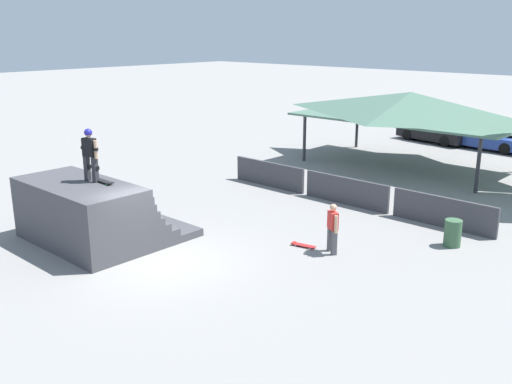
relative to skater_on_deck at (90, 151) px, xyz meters
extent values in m
plane|color=gray|center=(2.68, 0.32, -2.91)|extent=(160.00, 160.00, 0.00)
cube|color=#424247|center=(-0.13, 0.57, -2.79)|extent=(4.52, 4.14, 0.25)
cube|color=#424247|center=(-0.13, 0.09, -2.54)|extent=(4.52, 3.18, 0.25)
cube|color=#424247|center=(-0.13, -0.08, -2.30)|extent=(4.52, 2.84, 0.25)
cube|color=#424247|center=(-0.13, -0.20, -2.05)|extent=(4.52, 2.60, 0.25)
cube|color=#424247|center=(-0.13, -0.28, -1.81)|extent=(4.52, 2.43, 0.25)
cube|color=#424247|center=(-0.13, -0.34, -1.56)|extent=(4.52, 2.31, 0.25)
cube|color=#424247|center=(-0.13, -0.38, -1.31)|extent=(4.52, 2.23, 0.25)
cube|color=#424247|center=(-0.13, -0.41, -1.07)|extent=(4.52, 2.19, 0.25)
cylinder|color=silver|center=(-0.13, 0.67, -0.98)|extent=(4.43, 0.07, 0.07)
cube|color=#2D2D33|center=(0.17, 0.03, -0.55)|extent=(0.17, 0.17, 0.79)
cube|color=black|center=(0.16, 0.06, -0.50)|extent=(0.21, 0.17, 0.12)
cube|color=#2D2D33|center=(-0.17, -0.03, -0.55)|extent=(0.17, 0.17, 0.79)
cube|color=black|center=(-0.18, -0.01, -0.50)|extent=(0.21, 0.17, 0.12)
cube|color=black|center=(0.00, 0.00, 0.13)|extent=(0.46, 0.29, 0.56)
cylinder|color=tan|center=(0.26, 0.05, 0.08)|extent=(0.12, 0.12, 0.56)
cylinder|color=black|center=(0.26, 0.05, 0.09)|extent=(0.19, 0.19, 0.08)
cylinder|color=tan|center=(-0.26, -0.05, 0.08)|extent=(0.12, 0.12, 0.56)
cylinder|color=black|center=(-0.26, -0.05, 0.09)|extent=(0.19, 0.19, 0.08)
sphere|color=tan|center=(0.00, 0.00, 0.55)|extent=(0.22, 0.22, 0.22)
sphere|color=#232399|center=(0.00, 0.00, 0.58)|extent=(0.24, 0.24, 0.24)
cylinder|color=green|center=(0.71, 0.20, -0.92)|extent=(0.05, 0.03, 0.05)
cylinder|color=green|center=(0.70, 0.06, -0.92)|extent=(0.05, 0.03, 0.05)
cylinder|color=green|center=(0.22, 0.22, -0.92)|extent=(0.05, 0.03, 0.05)
cylinder|color=green|center=(0.21, 0.08, -0.92)|extent=(0.05, 0.03, 0.05)
cube|color=black|center=(0.46, 0.14, -0.89)|extent=(0.80, 0.23, 0.02)
cube|color=black|center=(0.83, 0.12, -0.87)|extent=(0.10, 0.20, 0.02)
cube|color=#4C4C51|center=(5.94, 4.33, -2.53)|extent=(0.20, 0.20, 0.76)
cube|color=#4C4C51|center=(6.22, 4.15, -2.53)|extent=(0.20, 0.20, 0.76)
cube|color=red|center=(6.08, 4.24, -1.88)|extent=(0.46, 0.40, 0.54)
cylinder|color=tan|center=(5.87, 4.38, -1.93)|extent=(0.14, 0.14, 0.54)
cylinder|color=tan|center=(6.30, 4.10, -1.93)|extent=(0.14, 0.14, 0.54)
sphere|color=tan|center=(6.08, 4.24, -1.48)|extent=(0.21, 0.21, 0.21)
cylinder|color=silver|center=(4.95, 3.92, -2.88)|extent=(0.06, 0.04, 0.05)
cylinder|color=silver|center=(4.92, 4.06, -2.88)|extent=(0.06, 0.04, 0.05)
cylinder|color=silver|center=(5.42, 4.02, -2.88)|extent=(0.06, 0.04, 0.05)
cylinder|color=silver|center=(5.39, 4.16, -2.88)|extent=(0.06, 0.04, 0.05)
cube|color=#B22323|center=(5.17, 4.04, -2.85)|extent=(0.80, 0.35, 0.02)
cube|color=#B22323|center=(4.82, 3.97, -2.83)|extent=(0.13, 0.21, 0.02)
cube|color=#3D3D42|center=(-0.35, 8.73, -2.39)|extent=(3.69, 0.12, 1.05)
cube|color=#3D3D42|center=(3.57, 8.73, -2.39)|extent=(3.69, 0.12, 1.05)
cube|color=#3D3D42|center=(7.49, 8.73, -2.39)|extent=(3.69, 0.12, 1.05)
cylinder|color=#2D2D33|center=(-2.30, 13.67, -1.74)|extent=(0.16, 0.16, 2.35)
cylinder|color=#2D2D33|center=(6.64, 13.67, -1.74)|extent=(0.16, 0.16, 2.35)
cylinder|color=#2D2D33|center=(-2.30, 18.54, -1.74)|extent=(0.16, 0.16, 2.35)
cube|color=#4C705B|center=(2.17, 16.10, -0.51)|extent=(10.51, 5.74, 0.10)
pyramid|color=#4C705B|center=(2.17, 16.10, 0.13)|extent=(10.30, 5.62, 1.18)
cylinder|color=#385B3D|center=(8.51, 7.21, -2.49)|extent=(0.52, 0.52, 0.85)
cube|color=black|center=(0.25, 23.10, -2.43)|extent=(4.64, 2.53, 0.62)
cube|color=#283342|center=(0.14, 23.13, -1.89)|extent=(2.27, 1.81, 0.46)
cube|color=black|center=(0.14, 23.13, -1.66)|extent=(2.17, 1.76, 0.04)
cylinder|color=black|center=(1.72, 23.63, -2.59)|extent=(0.67, 0.32, 0.64)
cylinder|color=black|center=(1.42, 22.08, -2.59)|extent=(0.67, 0.32, 0.64)
cylinder|color=black|center=(-0.92, 24.13, -2.59)|extent=(0.67, 0.32, 0.64)
cylinder|color=black|center=(-1.22, 22.58, -2.59)|extent=(0.67, 0.32, 0.64)
cube|color=navy|center=(3.48, 23.06, -2.43)|extent=(4.65, 2.13, 0.62)
cube|color=#283342|center=(3.36, 23.07, -1.89)|extent=(2.22, 1.63, 0.46)
cube|color=navy|center=(3.36, 23.07, -1.66)|extent=(2.12, 1.58, 0.04)
cylinder|color=black|center=(4.77, 22.16, -2.59)|extent=(0.66, 0.26, 0.64)
cylinder|color=black|center=(2.18, 23.97, -2.59)|extent=(0.66, 0.26, 0.64)
cylinder|color=black|center=(2.03, 22.42, -2.59)|extent=(0.66, 0.26, 0.64)
camera|label=1|loc=(15.22, -9.12, 3.53)|focal=40.00mm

